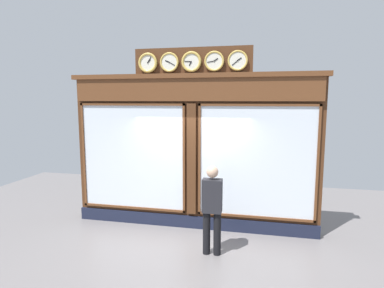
# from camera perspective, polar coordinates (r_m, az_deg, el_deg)

# --- Properties ---
(shop_facade) EXTENTS (5.59, 0.42, 3.98)m
(shop_facade) POSITION_cam_1_polar(r_m,az_deg,el_deg) (7.20, 0.21, -1.13)
(shop_facade) COLOR #4C2B16
(shop_facade) RESTS_ON ground_plane
(pedestrian) EXTENTS (0.36, 0.23, 1.69)m
(pedestrian) POSITION_cam_1_polar(r_m,az_deg,el_deg) (6.06, 3.58, -10.94)
(pedestrian) COLOR black
(pedestrian) RESTS_ON ground_plane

